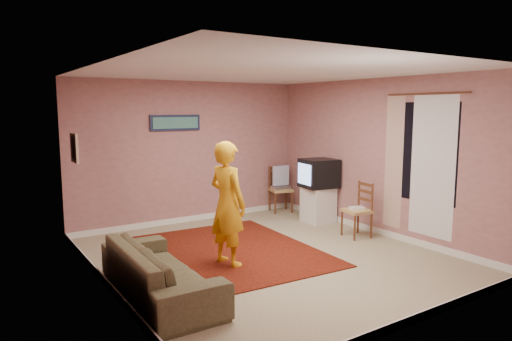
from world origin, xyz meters
TOP-DOWN VIEW (x-y plane):
  - ground at (0.00, 0.00)m, footprint 5.00×5.00m
  - wall_back at (0.00, 2.50)m, footprint 4.50×0.02m
  - wall_front at (0.00, -2.50)m, footprint 4.50×0.02m
  - wall_left at (-2.25, 0.00)m, footprint 0.02×5.00m
  - wall_right at (2.25, 0.00)m, footprint 0.02×5.00m
  - ceiling at (0.00, 0.00)m, footprint 4.50×5.00m
  - baseboard_back at (0.00, 2.49)m, footprint 4.50×0.02m
  - baseboard_front at (0.00, -2.49)m, footprint 4.50×0.02m
  - baseboard_left at (-2.24, 0.00)m, footprint 0.02×5.00m
  - baseboard_right at (2.24, 0.00)m, footprint 0.02×5.00m
  - window at (2.24, -0.90)m, footprint 0.01×1.10m
  - curtain_sheer at (2.23, -1.05)m, footprint 0.01×0.75m
  - curtain_floral at (2.21, -0.35)m, footprint 0.01×0.35m
  - curtain_rod at (2.20, -0.90)m, footprint 0.02×1.40m
  - picture_back at (-0.30, 2.47)m, footprint 0.95×0.04m
  - picture_left at (-2.22, 1.60)m, footprint 0.04×0.38m
  - area_rug at (-0.33, 0.49)m, footprint 2.50×3.04m
  - tv_cabinet at (1.95, 1.14)m, footprint 0.51×0.47m
  - crt_tv at (1.94, 1.14)m, footprint 0.69×0.64m
  - chair_a at (1.86, 2.20)m, footprint 0.51×0.50m
  - dvd_player at (1.86, 2.20)m, footprint 0.37×0.28m
  - blue_throw at (1.86, 2.20)m, footprint 0.38×0.05m
  - chair_b at (1.80, 0.02)m, footprint 0.45×0.46m
  - game_console at (1.80, 0.02)m, footprint 0.26×0.22m
  - sofa at (-1.80, -0.47)m, footprint 0.84×2.05m
  - person at (-0.64, 0.02)m, footprint 0.53×0.69m

SIDE VIEW (x-z plane):
  - ground at x=0.00m, z-range 0.00..0.00m
  - area_rug at x=-0.33m, z-range 0.00..0.02m
  - baseboard_back at x=0.00m, z-range 0.00..0.10m
  - baseboard_front at x=0.00m, z-range 0.00..0.10m
  - baseboard_left at x=-2.24m, z-range 0.00..0.10m
  - baseboard_right at x=2.24m, z-range 0.00..0.10m
  - sofa at x=-1.80m, z-range 0.00..0.59m
  - tv_cabinet at x=1.95m, z-range 0.00..0.65m
  - game_console at x=1.80m, z-range 0.46..0.51m
  - dvd_player at x=1.86m, z-range 0.48..0.54m
  - chair_b at x=1.80m, z-range 0.31..0.80m
  - chair_a at x=1.86m, z-range 0.32..0.82m
  - blue_throw at x=1.86m, z-range 0.55..0.95m
  - person at x=-0.64m, z-range 0.00..1.68m
  - crt_tv at x=1.94m, z-range 0.65..1.18m
  - curtain_sheer at x=2.23m, z-range 0.20..2.30m
  - curtain_floral at x=2.21m, z-range 0.20..2.30m
  - wall_back at x=0.00m, z-range 0.00..2.60m
  - wall_front at x=0.00m, z-range 0.00..2.60m
  - wall_left at x=-2.25m, z-range 0.00..2.60m
  - wall_right at x=2.25m, z-range 0.00..2.60m
  - window at x=2.24m, z-range 0.70..2.20m
  - picture_left at x=-2.22m, z-range 1.34..1.76m
  - picture_back at x=-0.30m, z-range 1.71..1.99m
  - curtain_rod at x=2.20m, z-range 2.31..2.33m
  - ceiling at x=0.00m, z-range 2.59..2.61m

